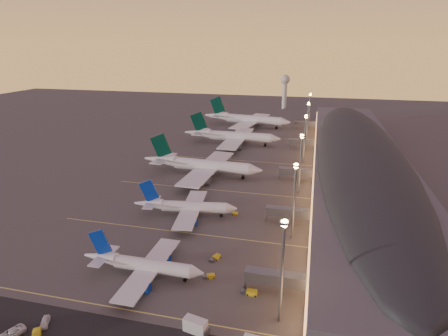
{
  "coord_description": "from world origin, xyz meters",
  "views": [
    {
      "loc": [
        40.52,
        -111.79,
        60.88
      ],
      "look_at": [
        2.0,
        45.0,
        7.0
      ],
      "focal_mm": 30.0,
      "sensor_mm": 36.0,
      "label": 1
    }
  ],
  "objects_px": {
    "airliner_narrow_north": "(185,207)",
    "radar_tower": "(285,86)",
    "baggage_tug_d": "(215,258)",
    "catering_truck_a": "(197,326)",
    "service_van_a": "(10,334)",
    "airliner_narrow_south": "(142,265)",
    "baggage_tug_a": "(250,292)",
    "airliner_wide_mid": "(232,136)",
    "baggage_tug_b": "(209,276)",
    "baggage_tug_c": "(234,214)",
    "service_van_c": "(45,322)",
    "airliner_wide_far": "(246,119)",
    "service_van_b": "(37,335)",
    "airliner_wide_near": "(201,165)"
  },
  "relations": [
    {
      "from": "radar_tower",
      "to": "service_van_a",
      "type": "bearing_deg",
      "value": -95.44
    },
    {
      "from": "airliner_narrow_north",
      "to": "service_van_a",
      "type": "xyz_separation_m",
      "value": [
        -16.8,
        -66.75,
        -2.71
      ]
    },
    {
      "from": "radar_tower",
      "to": "airliner_narrow_north",
      "type": "bearing_deg",
      "value": -93.08
    },
    {
      "from": "airliner_wide_mid",
      "to": "baggage_tug_d",
      "type": "distance_m",
      "value": 134.22
    },
    {
      "from": "baggage_tug_b",
      "to": "airliner_wide_far",
      "type": "bearing_deg",
      "value": 74.44
    },
    {
      "from": "airliner_narrow_north",
      "to": "service_van_b",
      "type": "bearing_deg",
      "value": -107.35
    },
    {
      "from": "baggage_tug_b",
      "to": "service_van_a",
      "type": "relative_size",
      "value": 0.58
    },
    {
      "from": "baggage_tug_b",
      "to": "service_van_c",
      "type": "relative_size",
      "value": 0.83
    },
    {
      "from": "airliner_narrow_south",
      "to": "baggage_tug_b",
      "type": "bearing_deg",
      "value": 10.04
    },
    {
      "from": "airliner_wide_mid",
      "to": "baggage_tug_b",
      "type": "height_order",
      "value": "airliner_wide_mid"
    },
    {
      "from": "baggage_tug_c",
      "to": "baggage_tug_d",
      "type": "relative_size",
      "value": 0.78
    },
    {
      "from": "baggage_tug_a",
      "to": "service_van_a",
      "type": "distance_m",
      "value": 55.14
    },
    {
      "from": "airliner_narrow_south",
      "to": "catering_truck_a",
      "type": "distance_m",
      "value": 27.03
    },
    {
      "from": "radar_tower",
      "to": "catering_truck_a",
      "type": "relative_size",
      "value": 5.31
    },
    {
      "from": "service_van_c",
      "to": "service_van_a",
      "type": "bearing_deg",
      "value": -158.19
    },
    {
      "from": "service_van_a",
      "to": "service_van_c",
      "type": "xyz_separation_m",
      "value": [
        4.67,
        5.02,
        -0.12
      ]
    },
    {
      "from": "airliner_narrow_north",
      "to": "service_van_c",
      "type": "distance_m",
      "value": 62.98
    },
    {
      "from": "service_van_b",
      "to": "service_van_c",
      "type": "relative_size",
      "value": 1.09
    },
    {
      "from": "airliner_narrow_north",
      "to": "baggage_tug_b",
      "type": "height_order",
      "value": "airliner_narrow_north"
    },
    {
      "from": "airliner_wide_mid",
      "to": "catering_truck_a",
      "type": "relative_size",
      "value": 10.17
    },
    {
      "from": "airliner_wide_far",
      "to": "baggage_tug_c",
      "type": "distance_m",
      "value": 157.02
    },
    {
      "from": "airliner_narrow_north",
      "to": "radar_tower",
      "type": "distance_m",
      "value": 253.32
    },
    {
      "from": "airliner_wide_far",
      "to": "baggage_tug_b",
      "type": "xyz_separation_m",
      "value": [
        26.21,
        -195.47,
        -5.23
      ]
    },
    {
      "from": "baggage_tug_c",
      "to": "baggage_tug_d",
      "type": "bearing_deg",
      "value": -90.21
    },
    {
      "from": "airliner_wide_far",
      "to": "catering_truck_a",
      "type": "xyz_separation_m",
      "value": [
        29.07,
        -215.62,
        -4.16
      ]
    },
    {
      "from": "airliner_wide_far",
      "to": "catering_truck_a",
      "type": "bearing_deg",
      "value": -73.72
    },
    {
      "from": "baggage_tug_c",
      "to": "catering_truck_a",
      "type": "height_order",
      "value": "catering_truck_a"
    },
    {
      "from": "airliner_wide_mid",
      "to": "baggage_tug_d",
      "type": "height_order",
      "value": "airliner_wide_mid"
    },
    {
      "from": "airliner_wide_mid",
      "to": "baggage_tug_b",
      "type": "bearing_deg",
      "value": -78.66
    },
    {
      "from": "airliner_narrow_north",
      "to": "service_van_c",
      "type": "xyz_separation_m",
      "value": [
        -12.13,
        -61.74,
        -2.83
      ]
    },
    {
      "from": "radar_tower",
      "to": "baggage_tug_b",
      "type": "relative_size",
      "value": 9.12
    },
    {
      "from": "airliner_wide_far",
      "to": "radar_tower",
      "type": "height_order",
      "value": "radar_tower"
    },
    {
      "from": "airliner_wide_near",
      "to": "service_van_c",
      "type": "distance_m",
      "value": 106.83
    },
    {
      "from": "baggage_tug_b",
      "to": "baggage_tug_c",
      "type": "distance_m",
      "value": 40.48
    },
    {
      "from": "radar_tower",
      "to": "service_van_a",
      "type": "relative_size",
      "value": 5.3
    },
    {
      "from": "baggage_tug_a",
      "to": "service_van_c",
      "type": "distance_m",
      "value": 48.65
    },
    {
      "from": "airliner_wide_mid",
      "to": "airliner_wide_far",
      "type": "bearing_deg",
      "value": 91.84
    },
    {
      "from": "airliner_narrow_south",
      "to": "baggage_tug_a",
      "type": "distance_m",
      "value": 30.26
    },
    {
      "from": "airliner_wide_mid",
      "to": "service_van_b",
      "type": "distance_m",
      "value": 171.39
    },
    {
      "from": "baggage_tug_c",
      "to": "service_van_c",
      "type": "distance_m",
      "value": 72.94
    },
    {
      "from": "airliner_wide_mid",
      "to": "service_van_a",
      "type": "distance_m",
      "value": 172.65
    },
    {
      "from": "airliner_narrow_north",
      "to": "airliner_wide_mid",
      "type": "bearing_deg",
      "value": 85.53
    },
    {
      "from": "airliner_narrow_south",
      "to": "airliner_wide_mid",
      "type": "relative_size",
      "value": 0.57
    },
    {
      "from": "airliner_narrow_south",
      "to": "service_van_a",
      "type": "bearing_deg",
      "value": -122.5
    },
    {
      "from": "service_van_c",
      "to": "airliner_wide_far",
      "type": "bearing_deg",
      "value": 63.4
    },
    {
      "from": "radar_tower",
      "to": "baggage_tug_d",
      "type": "bearing_deg",
      "value": -88.98
    },
    {
      "from": "baggage_tug_d",
      "to": "catering_truck_a",
      "type": "bearing_deg",
      "value": -148.82
    },
    {
      "from": "baggage_tug_d",
      "to": "airliner_narrow_south",
      "type": "bearing_deg",
      "value": 149.55
    },
    {
      "from": "airliner_narrow_north",
      "to": "radar_tower",
      "type": "height_order",
      "value": "radar_tower"
    },
    {
      "from": "airliner_narrow_north",
      "to": "baggage_tug_a",
      "type": "xyz_separation_m",
      "value": [
        31.29,
        -39.79,
        -3.01
      ]
    }
  ]
}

